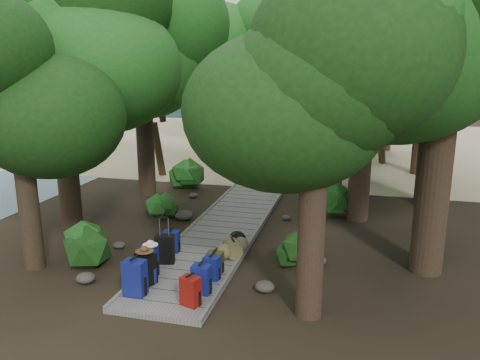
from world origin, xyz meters
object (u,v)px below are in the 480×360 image
(backpack_left_d, at_px, (171,240))
(suitcase_on_boardwalk, at_px, (165,249))
(backpack_left_c, at_px, (149,260))
(backpack_right_d, at_px, (215,261))
(backpack_right_a, at_px, (190,290))
(kayak, at_px, (213,153))
(backpack_left_a, at_px, (135,276))
(backpack_left_b, at_px, (146,267))
(backpack_right_b, at_px, (201,278))
(backpack_right_c, at_px, (212,267))
(lone_suitcase_on_sand, at_px, (285,164))
(sun_lounger, at_px, (351,158))
(duffel_right_black, at_px, (235,242))
(duffel_right_khaki, at_px, (233,248))

(backpack_left_d, height_order, suitcase_on_boardwalk, suitcase_on_boardwalk)
(backpack_left_c, height_order, backpack_right_d, backpack_left_c)
(backpack_right_a, distance_m, kayak, 15.76)
(backpack_left_a, bearing_deg, kayak, 103.47)
(backpack_left_b, relative_size, backpack_right_b, 1.11)
(suitcase_on_boardwalk, bearing_deg, backpack_right_a, -67.83)
(backpack_left_b, bearing_deg, suitcase_on_boardwalk, 112.51)
(backpack_left_d, xyz_separation_m, suitcase_on_boardwalk, (0.12, -0.69, 0.04))
(backpack_right_c, xyz_separation_m, backpack_right_d, (-0.04, 0.37, -0.02))
(lone_suitcase_on_sand, height_order, kayak, lone_suitcase_on_sand)
(backpack_left_c, height_order, suitcase_on_boardwalk, backpack_left_c)
(backpack_right_c, distance_m, kayak, 14.64)
(backpack_left_b, bearing_deg, backpack_right_c, 42.86)
(backpack_left_a, bearing_deg, sun_lounger, 76.50)
(backpack_right_b, height_order, backpack_right_c, backpack_right_b)
(backpack_left_d, height_order, lone_suitcase_on_sand, backpack_left_d)
(backpack_right_b, relative_size, duffel_right_black, 1.09)
(duffel_right_black, xyz_separation_m, suitcase_on_boardwalk, (-1.38, -1.19, 0.15))
(suitcase_on_boardwalk, bearing_deg, backpack_right_c, -36.69)
(lone_suitcase_on_sand, bearing_deg, suitcase_on_boardwalk, -77.71)
(backpack_right_a, bearing_deg, backpack_left_c, 161.16)
(duffel_right_black, bearing_deg, backpack_left_b, -115.07)
(kayak, distance_m, sun_lounger, 7.09)
(backpack_left_a, relative_size, backpack_left_d, 1.38)
(backpack_left_a, bearing_deg, backpack_right_c, 41.06)
(lone_suitcase_on_sand, distance_m, kayak, 4.91)
(lone_suitcase_on_sand, bearing_deg, duffel_right_khaki, -70.05)
(backpack_left_a, relative_size, backpack_right_a, 1.26)
(backpack_right_b, bearing_deg, kayak, 108.77)
(backpack_right_d, xyz_separation_m, duffel_right_black, (0.09, 1.38, -0.07))
(backpack_right_a, xyz_separation_m, backpack_right_b, (0.05, 0.52, 0.01))
(duffel_right_black, relative_size, suitcase_on_boardwalk, 0.90)
(backpack_right_a, distance_m, lone_suitcase_on_sand, 12.59)
(backpack_right_a, relative_size, backpack_right_b, 0.96)
(duffel_right_black, distance_m, lone_suitcase_on_sand, 9.67)
(backpack_left_c, distance_m, duffel_right_khaki, 2.13)
(backpack_left_b, distance_m, backpack_right_a, 1.41)
(backpack_right_d, distance_m, sun_lounger, 13.35)
(backpack_right_c, distance_m, backpack_right_d, 0.37)
(sun_lounger, bearing_deg, kayak, 170.25)
(backpack_right_b, distance_m, sun_lounger, 14.36)
(backpack_left_c, relative_size, duffel_right_khaki, 1.20)
(backpack_right_a, relative_size, duffel_right_khaki, 1.08)
(backpack_left_d, bearing_deg, lone_suitcase_on_sand, 76.78)
(backpack_left_b, relative_size, sun_lounger, 0.36)
(backpack_right_d, xyz_separation_m, duffel_right_khaki, (0.14, 1.00, -0.07))
(backpack_right_a, height_order, kayak, backpack_right_a)
(backpack_right_d, distance_m, kayak, 14.28)
(duffel_right_black, bearing_deg, backpack_right_b, -85.58)
(duffel_right_black, relative_size, sun_lounger, 0.30)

